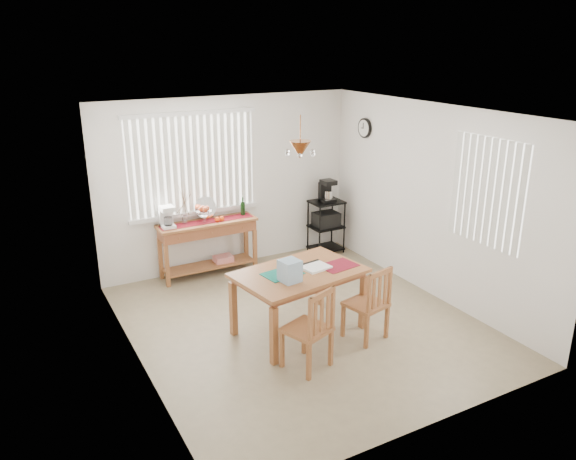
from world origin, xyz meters
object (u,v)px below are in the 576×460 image
sideboard (208,235)px  chair_right (368,304)px  cart_items (327,191)px  wire_cart (326,221)px  dining_table (299,278)px  chair_left (310,329)px

sideboard → chair_right: size_ratio=1.60×
chair_right → sideboard: bearing=108.9°
cart_items → wire_cart: bearing=-90.0°
dining_table → chair_right: chair_right is taller
dining_table → chair_left: chair_left is taller
wire_cart → dining_table: bearing=-129.1°
cart_items → dining_table: size_ratio=0.23×
wire_cart → chair_right: chair_right is taller
sideboard → cart_items: size_ratio=4.09×
sideboard → wire_cart: 2.03m
cart_items → sideboard: bearing=178.9°
wire_cart → dining_table: wire_cart is taller
chair_left → dining_table: bearing=68.4°
sideboard → chair_left: 2.93m
chair_left → sideboard: bearing=90.3°
sideboard → wire_cart: bearing=-1.4°
chair_left → chair_right: 0.94m
cart_items → dining_table: 2.76m
cart_items → dining_table: cart_items is taller
wire_cart → chair_left: 3.51m
chair_left → cart_items: bearing=55.0°
cart_items → chair_left: size_ratio=0.38×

